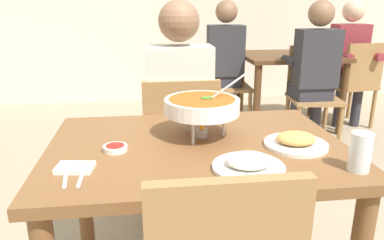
% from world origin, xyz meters
% --- Properties ---
extents(dining_table_main, '(1.14, 0.82, 0.77)m').
position_xyz_m(dining_table_main, '(0.00, 0.00, 0.65)').
color(dining_table_main, brown).
rests_on(dining_table_main, ground_plane).
extents(chair_diner_main, '(0.44, 0.44, 0.90)m').
position_xyz_m(chair_diner_main, '(-0.00, 0.70, 0.51)').
color(chair_diner_main, olive).
rests_on(chair_diner_main, ground_plane).
extents(diner_main, '(0.40, 0.45, 1.31)m').
position_xyz_m(diner_main, '(0.00, 0.73, 0.75)').
color(diner_main, '#2D2D38').
rests_on(diner_main, ground_plane).
extents(curry_bowl, '(0.33, 0.30, 0.26)m').
position_xyz_m(curry_bowl, '(0.03, 0.08, 0.90)').
color(curry_bowl, silver).
rests_on(curry_bowl, dining_table_main).
extents(rice_plate, '(0.24, 0.24, 0.06)m').
position_xyz_m(rice_plate, '(0.14, -0.25, 0.79)').
color(rice_plate, white).
rests_on(rice_plate, dining_table_main).
extents(appetizer_plate, '(0.24, 0.24, 0.06)m').
position_xyz_m(appetizer_plate, '(0.37, -0.07, 0.79)').
color(appetizer_plate, white).
rests_on(appetizer_plate, dining_table_main).
extents(sauce_dish, '(0.09, 0.09, 0.02)m').
position_xyz_m(sauce_dish, '(-0.31, -0.03, 0.78)').
color(sauce_dish, white).
rests_on(sauce_dish, dining_table_main).
extents(napkin_folded, '(0.13, 0.10, 0.02)m').
position_xyz_m(napkin_folded, '(-0.43, -0.18, 0.78)').
color(napkin_folded, white).
rests_on(napkin_folded, dining_table_main).
extents(fork_utensil, '(0.03, 0.17, 0.01)m').
position_xyz_m(fork_utensil, '(-0.45, -0.23, 0.78)').
color(fork_utensil, silver).
rests_on(fork_utensil, dining_table_main).
extents(spoon_utensil, '(0.01, 0.17, 0.01)m').
position_xyz_m(spoon_utensil, '(-0.40, -0.23, 0.78)').
color(spoon_utensil, silver).
rests_on(spoon_utensil, dining_table_main).
extents(drink_glass, '(0.07, 0.07, 0.13)m').
position_xyz_m(drink_glass, '(0.49, -0.30, 0.83)').
color(drink_glass, silver).
rests_on(drink_glass, dining_table_main).
extents(dining_table_far, '(1.00, 0.80, 0.77)m').
position_xyz_m(dining_table_far, '(1.31, 2.38, 0.63)').
color(dining_table_far, '#51331C').
rests_on(dining_table_far, ground_plane).
extents(chair_bg_left, '(0.49, 0.49, 0.90)m').
position_xyz_m(chair_bg_left, '(1.37, 1.92, 0.51)').
color(chair_bg_left, olive).
rests_on(chair_bg_left, ground_plane).
extents(chair_bg_middle, '(0.45, 0.45, 0.90)m').
position_xyz_m(chair_bg_middle, '(0.68, 2.52, 0.51)').
color(chair_bg_middle, olive).
rests_on(chair_bg_middle, ground_plane).
extents(chair_bg_right, '(0.50, 0.50, 0.90)m').
position_xyz_m(chair_bg_right, '(1.98, 2.24, 0.51)').
color(chair_bg_right, olive).
rests_on(chair_bg_right, ground_plane).
extents(patron_bg_left, '(0.40, 0.45, 1.31)m').
position_xyz_m(patron_bg_left, '(1.31, 1.80, 0.75)').
color(patron_bg_left, '#2D2D38').
rests_on(patron_bg_left, ground_plane).
extents(patron_bg_middle, '(0.40, 0.45, 1.31)m').
position_xyz_m(patron_bg_middle, '(0.63, 2.43, 0.75)').
color(patron_bg_middle, '#2D2D38').
rests_on(patron_bg_middle, ground_plane).
extents(patron_bg_right, '(0.40, 0.45, 1.31)m').
position_xyz_m(patron_bg_right, '(1.96, 2.36, 0.75)').
color(patron_bg_right, '#2D2D38').
rests_on(patron_bg_right, ground_plane).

